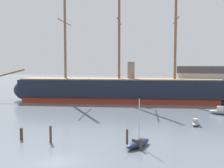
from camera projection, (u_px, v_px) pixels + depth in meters
ground_plane at (60, 162)px, 31.32m from camera, size 400.00×400.00×0.00m
tall_ship at (119, 90)px, 78.21m from camera, size 66.12×17.78×31.92m
sailboat_foreground_right at (138, 143)px, 36.71m from camera, size 3.28×5.05×6.35m
motorboat_mid_right at (196, 123)px, 49.21m from camera, size 1.65×3.10×1.24m
motorboat_alongside_stern at (219, 111)px, 59.99m from camera, size 4.48×3.12×1.74m
motorboat_far_left at (62, 94)px, 92.66m from camera, size 3.90×4.59×1.81m
mooring_piling_nearest at (21, 134)px, 40.36m from camera, size 0.43×0.43×1.66m
mooring_piling_left_pair at (127, 136)px, 38.18m from camera, size 0.32×0.32×2.00m
mooring_piling_right_pair at (141, 145)px, 35.29m from camera, size 0.37×0.37×1.47m
mooring_piling_midwater at (51, 134)px, 38.62m from camera, size 0.34×0.34×2.36m
seagull_in_flight at (173, 60)px, 61.62m from camera, size 0.88×0.76×0.13m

